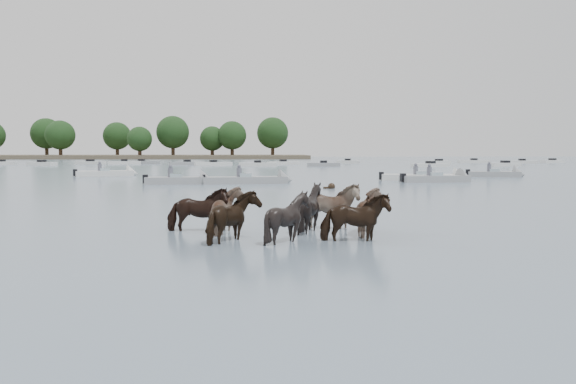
{
  "coord_description": "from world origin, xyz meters",
  "views": [
    {
      "loc": [
        -1.59,
        -15.55,
        2.29
      ],
      "look_at": [
        -0.97,
        0.92,
        1.1
      ],
      "focal_mm": 35.99,
      "sensor_mm": 36.0,
      "label": 1
    }
  ],
  "objects": [
    {
      "name": "shoreline",
      "position": [
        -70.0,
        150.0,
        0.5
      ],
      "size": [
        160.0,
        30.0,
        1.0
      ],
      "primitive_type": "cube",
      "color": "#4C4233",
      "rests_on": "ground"
    },
    {
      "name": "motorboat_d",
      "position": [
        11.37,
        25.96,
        0.23
      ],
      "size": [
        5.61,
        2.46,
        1.92
      ],
      "rotation": [
        0.0,
        0.0,
        0.17
      ],
      "color": "gray",
      "rests_on": "ground"
    },
    {
      "name": "motorboat_c",
      "position": [
        11.02,
        27.97,
        0.22
      ],
      "size": [
        6.68,
        2.26,
        1.92
      ],
      "rotation": [
        0.0,
        0.0,
        -0.1
      ],
      "color": "silver",
      "rests_on": "ground"
    },
    {
      "name": "swimming_pony",
      "position": [
        2.28,
        18.96,
        0.1
      ],
      "size": [
        0.72,
        0.44,
        0.44
      ],
      "color": "black",
      "rests_on": "ground"
    },
    {
      "name": "motorboat_e",
      "position": [
        18.83,
        33.6,
        0.23
      ],
      "size": [
        5.03,
        2.5,
        1.92
      ],
      "rotation": [
        0.0,
        0.0,
        -0.2
      ],
      "color": "gray",
      "rests_on": "ground"
    },
    {
      "name": "distant_flotilla",
      "position": [
        -0.4,
        77.74,
        0.26
      ],
      "size": [
        105.52,
        29.81,
        0.93
      ],
      "color": "silver",
      "rests_on": "ground"
    },
    {
      "name": "motorboat_b",
      "position": [
        -2.28,
        24.58,
        0.22
      ],
      "size": [
        6.49,
        2.54,
        1.92
      ],
      "rotation": [
        0.0,
        0.0,
        0.15
      ],
      "color": "gray",
      "rests_on": "ground"
    },
    {
      "name": "motorboat_f",
      "position": [
        -15.4,
        36.93,
        0.23
      ],
      "size": [
        5.59,
        3.55,
        1.92
      ],
      "rotation": [
        0.0,
        0.0,
        0.4
      ],
      "color": "silver",
      "rests_on": "ground"
    },
    {
      "name": "treeline",
      "position": [
        -71.82,
        149.56,
        6.79
      ],
      "size": [
        152.34,
        21.18,
        12.49
      ],
      "color": "#382619",
      "rests_on": "ground"
    },
    {
      "name": "motorboat_a",
      "position": [
        -7.06,
        24.26,
        0.23
      ],
      "size": [
        4.85,
        2.02,
        1.92
      ],
      "rotation": [
        0.0,
        0.0,
        0.09
      ],
      "color": "gray",
      "rests_on": "ground"
    },
    {
      "name": "pony_herd",
      "position": [
        -0.95,
        -0.05,
        0.54
      ],
      "size": [
        6.51,
        3.65,
        1.58
      ],
      "color": "black",
      "rests_on": "ground"
    },
    {
      "name": "ground",
      "position": [
        0.0,
        0.0,
        0.0
      ],
      "size": [
        400.0,
        400.0,
        0.0
      ],
      "primitive_type": "plane",
      "color": "slate",
      "rests_on": "ground"
    }
  ]
}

